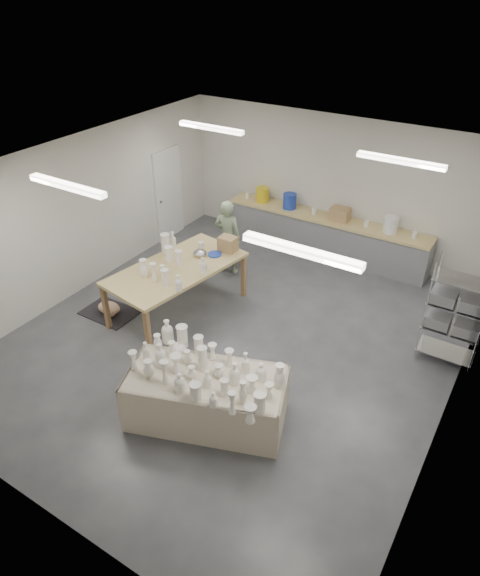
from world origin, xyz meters
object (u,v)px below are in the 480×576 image
Objects in this scene: potter at (228,237)px; red_stool at (235,254)px; drying_table at (206,395)px; work_table at (180,266)px.

red_stool is (-0.00, 0.27, -0.53)m from potter.
work_table is (-1.97, 2.01, 0.51)m from drying_table.
red_stool is at bearing 97.80° from drying_table.
work_table is at bearing 115.08° from drying_table.
work_table reaches higher than red_stool.
potter is at bearing -90.00° from red_stool.
drying_table reaches higher than red_stool.
red_stool is (-0.05, 1.93, -0.67)m from work_table.
drying_table is at bearing -62.78° from red_stool.
work_table is 7.55× the size of red_stool.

